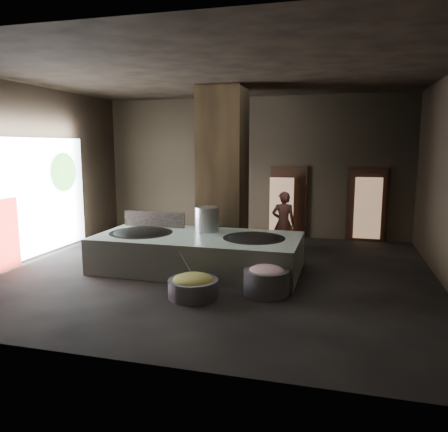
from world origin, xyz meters
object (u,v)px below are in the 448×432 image
(hearth_platform, at_px, (198,252))
(wok_right, at_px, (254,242))
(stock_pot, at_px, (207,220))
(veg_basin, at_px, (193,288))
(wok_left, at_px, (141,236))
(cook, at_px, (283,223))
(meat_basin, at_px, (266,282))

(hearth_platform, distance_m, wok_right, 1.39)
(wok_right, bearing_deg, hearth_platform, -177.88)
(wok_right, height_order, stock_pot, stock_pot)
(stock_pot, bearing_deg, veg_basin, -78.93)
(hearth_platform, xyz_separation_m, wok_left, (-1.45, -0.05, 0.33))
(wok_right, height_order, cook, cook)
(stock_pot, bearing_deg, wok_right, -21.04)
(wok_right, bearing_deg, cook, 78.16)
(wok_left, height_order, veg_basin, wok_left)
(meat_basin, bearing_deg, stock_pot, 134.62)
(wok_left, bearing_deg, cook, 33.09)
(veg_basin, bearing_deg, hearth_platform, 105.61)
(cook, height_order, veg_basin, cook)
(wok_left, height_order, cook, cook)
(cook, bearing_deg, wok_right, 69.03)
(hearth_platform, distance_m, veg_basin, 1.97)
(wok_left, distance_m, stock_pot, 1.66)
(hearth_platform, bearing_deg, cook, 49.56)
(stock_pot, bearing_deg, cook, 41.06)
(wok_left, xyz_separation_m, meat_basin, (3.33, -1.25, -0.50))
(wok_right, height_order, veg_basin, wok_right)
(hearth_platform, height_order, veg_basin, hearth_platform)
(wok_right, relative_size, cook, 0.81)
(stock_pot, distance_m, veg_basin, 2.65)
(hearth_platform, relative_size, stock_pot, 7.67)
(meat_basin, bearing_deg, cook, 91.86)
(stock_pot, bearing_deg, meat_basin, -45.38)
(wok_right, relative_size, meat_basin, 1.55)
(wok_left, xyz_separation_m, cook, (3.22, 2.10, 0.12))
(hearth_platform, height_order, wok_left, wok_left)
(stock_pot, bearing_deg, wok_left, -158.20)
(wok_left, distance_m, veg_basin, 2.75)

